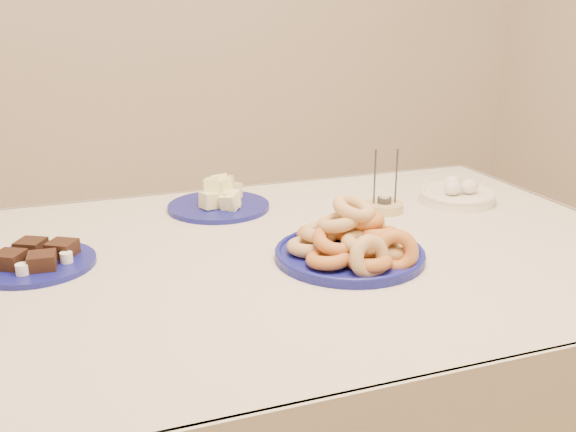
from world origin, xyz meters
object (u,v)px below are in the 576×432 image
object	(u,v)px
candle_holder	(384,206)
melon_plate	(220,200)
brownie_plate	(36,260)
dining_table	(281,295)
egg_bowl	(457,194)
donut_platter	(352,244)

from	to	relation	value
candle_holder	melon_plate	bearing A→B (deg)	157.68
melon_plate	brownie_plate	bearing A→B (deg)	-151.28
dining_table	egg_bowl	world-z (taller)	egg_bowl
dining_table	egg_bowl	distance (m)	0.63
dining_table	melon_plate	bearing A→B (deg)	98.09
dining_table	melon_plate	distance (m)	0.38
melon_plate	candle_holder	size ratio (longest dim) A/B	1.74
dining_table	candle_holder	size ratio (longest dim) A/B	10.12
melon_plate	candle_holder	bearing A→B (deg)	-22.32
melon_plate	dining_table	bearing A→B (deg)	-81.91
melon_plate	egg_bowl	size ratio (longest dim) A/B	1.24
donut_platter	dining_table	bearing A→B (deg)	143.35
donut_platter	egg_bowl	distance (m)	0.54
melon_plate	egg_bowl	xyz separation A→B (m)	(0.64, -0.16, -0.00)
egg_bowl	melon_plate	bearing A→B (deg)	165.84
brownie_plate	candle_holder	size ratio (longest dim) A/B	1.86
donut_platter	melon_plate	world-z (taller)	donut_platter
melon_plate	candle_holder	world-z (taller)	candle_holder
candle_holder	egg_bowl	xyz separation A→B (m)	(0.23, 0.01, 0.01)
donut_platter	candle_holder	distance (m)	0.36
brownie_plate	egg_bowl	xyz separation A→B (m)	(1.10, 0.09, 0.01)
donut_platter	egg_bowl	size ratio (longest dim) A/B	1.46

